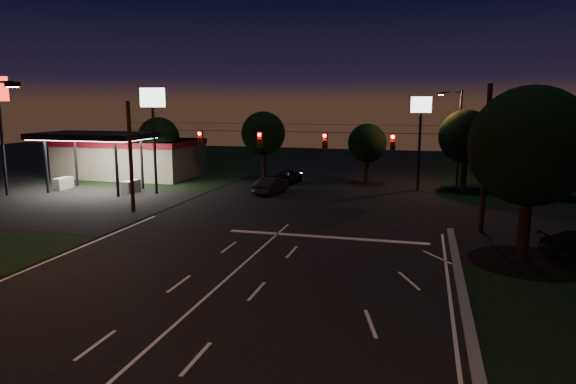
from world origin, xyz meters
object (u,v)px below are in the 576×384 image
(car_oncoming_b, at_px, (271,186))
(tree_right_near, at_px, (530,147))
(utility_pole_right, at_px, (481,233))
(car_oncoming_a, at_px, (289,175))

(car_oncoming_b, bearing_deg, tree_right_near, 148.84)
(utility_pole_right, distance_m, car_oncoming_a, 23.14)
(car_oncoming_a, bearing_deg, tree_right_near, 135.38)
(utility_pole_right, height_order, car_oncoming_a, utility_pole_right)
(tree_right_near, relative_size, car_oncoming_a, 2.05)
(utility_pole_right, relative_size, car_oncoming_b, 2.03)
(tree_right_near, distance_m, car_oncoming_b, 23.60)
(tree_right_near, xyz_separation_m, car_oncoming_a, (-18.00, 21.07, -4.95))
(utility_pole_right, relative_size, tree_right_near, 1.03)
(utility_pole_right, relative_size, car_oncoming_a, 2.11)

